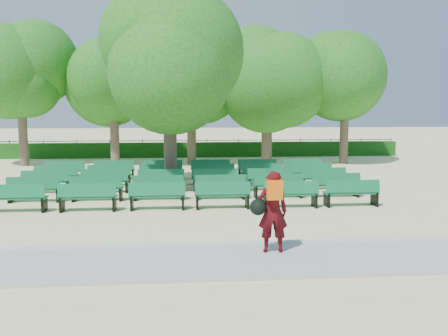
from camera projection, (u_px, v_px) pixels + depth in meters
name	position (u px, v px, depth m)	size (l,w,h in m)	color
ground	(201.00, 197.00, 17.10)	(120.00, 120.00, 0.00)	beige
paving	(217.00, 261.00, 9.77)	(30.00, 2.20, 0.06)	#ADADA8
curb	(213.00, 244.00, 10.91)	(30.00, 0.12, 0.10)	silver
hedge	(191.00, 150.00, 30.89)	(26.00, 0.70, 0.90)	#185215
fence	(191.00, 156.00, 31.34)	(26.00, 0.10, 1.02)	black
tree_line	(193.00, 164.00, 26.98)	(21.80, 6.80, 7.04)	#29741F
bench_array	(188.00, 189.00, 18.18)	(1.68, 0.59, 1.05)	#12693A
tree_among	(169.00, 66.00, 18.28)	(4.68, 4.68, 6.69)	brown
person	(272.00, 210.00, 10.21)	(0.80, 0.48, 1.69)	#42090C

